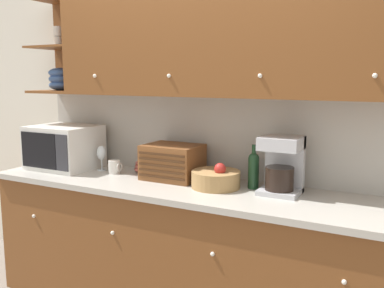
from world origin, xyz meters
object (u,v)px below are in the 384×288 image
(microwave, at_px, (64,147))
(bread_box, at_px, (173,162))
(wine_glass, at_px, (101,154))
(wine_bottle, at_px, (254,169))
(fruit_basket, at_px, (216,179))
(bowl_stack_on_counter, at_px, (144,166))
(mug, at_px, (115,167))
(coffee_maker, at_px, (282,165))

(microwave, distance_m, bread_box, 0.95)
(wine_glass, height_order, wine_bottle, wine_bottle)
(bread_box, relative_size, fruit_basket, 1.22)
(bowl_stack_on_counter, height_order, wine_bottle, wine_bottle)
(wine_glass, distance_m, mug, 0.17)
(bread_box, height_order, coffee_maker, coffee_maker)
(wine_glass, bearing_deg, fruit_basket, -3.39)
(wine_glass, bearing_deg, bread_box, 1.49)
(wine_glass, distance_m, fruit_basket, 1.00)
(microwave, xyz_separation_m, bowl_stack_on_counter, (0.65, 0.16, -0.12))
(microwave, relative_size, fruit_basket, 1.57)
(wine_glass, relative_size, coffee_maker, 0.54)
(wine_glass, bearing_deg, bowl_stack_on_counter, 17.18)
(wine_glass, height_order, mug, wine_glass)
(fruit_basket, bearing_deg, mug, 178.30)
(bowl_stack_on_counter, relative_size, bread_box, 0.40)
(bowl_stack_on_counter, distance_m, fruit_basket, 0.69)
(mug, distance_m, coffee_maker, 1.26)
(fruit_basket, distance_m, coffee_maker, 0.43)
(wine_glass, xyz_separation_m, fruit_basket, (0.99, -0.06, -0.07))
(microwave, height_order, mug, microwave)
(microwave, height_order, wine_bottle, microwave)
(wine_glass, distance_m, coffee_maker, 1.41)
(fruit_basket, bearing_deg, bread_box, 168.55)
(mug, bearing_deg, wine_bottle, 3.63)
(wine_glass, distance_m, bread_box, 0.62)
(bowl_stack_on_counter, relative_size, wine_bottle, 0.54)
(fruit_basket, relative_size, coffee_maker, 0.90)
(wine_glass, height_order, coffee_maker, coffee_maker)
(mug, relative_size, fruit_basket, 0.31)
(bread_box, height_order, fruit_basket, bread_box)
(bread_box, bearing_deg, wine_glass, -178.51)
(bowl_stack_on_counter, xyz_separation_m, fruit_basket, (0.67, -0.16, 0.01))
(bowl_stack_on_counter, bearing_deg, microwave, -165.72)
(wine_glass, xyz_separation_m, mug, (0.15, -0.03, -0.08))
(microwave, distance_m, wine_bottle, 1.54)
(wine_glass, xyz_separation_m, bowl_stack_on_counter, (0.33, 0.10, -0.08))
(wine_glass, relative_size, bread_box, 0.50)
(coffee_maker, bearing_deg, fruit_basket, -170.40)
(microwave, relative_size, coffee_maker, 1.40)
(bowl_stack_on_counter, bearing_deg, fruit_basket, -13.43)
(microwave, bearing_deg, coffee_maker, 2.47)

